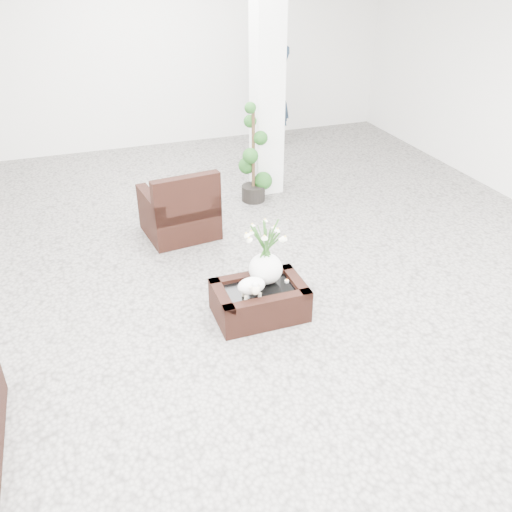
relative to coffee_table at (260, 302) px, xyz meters
name	(u,v)px	position (x,y,z in m)	size (l,w,h in m)	color
ground	(253,302)	(0.01, 0.22, -0.16)	(11.00, 11.00, 0.00)	gray
column	(267,72)	(1.21, 3.02, 1.59)	(0.40, 0.40, 3.50)	white
coffee_table	(260,302)	(0.00, 0.00, 0.00)	(0.90, 0.60, 0.31)	black
sheep_figurine	(251,287)	(-0.12, -0.10, 0.26)	(0.28, 0.23, 0.21)	white
planter_narcissus	(266,247)	(0.10, 0.10, 0.56)	(0.44, 0.44, 0.80)	white
tealight	(287,281)	(0.30, 0.02, 0.17)	(0.04, 0.04, 0.03)	white
armchair	(178,201)	(-0.36, 2.03, 0.30)	(0.85, 0.82, 0.91)	black
topiary	(253,154)	(0.89, 2.70, 0.55)	(0.38, 0.38, 1.42)	#1A4516
shopper	(277,96)	(2.15, 5.00, 0.73)	(0.65, 0.42, 1.78)	navy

